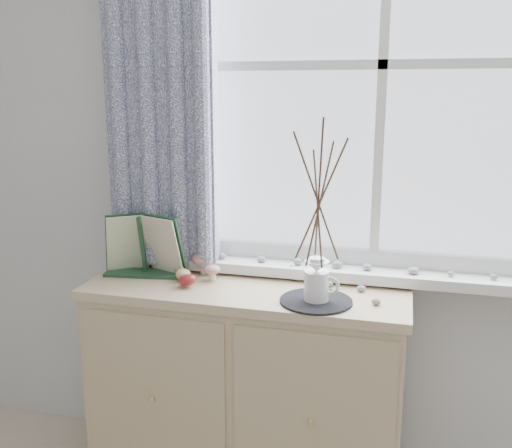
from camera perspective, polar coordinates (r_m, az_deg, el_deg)
name	(u,v)px	position (r m, az deg, el deg)	size (l,w,h in m)	color
sideboard	(247,389)	(2.31, -0.95, -16.16)	(1.20, 0.45, 0.85)	#C0B086
botanical_book	(141,246)	(2.24, -11.46, -2.17)	(0.36, 0.13, 0.25)	#1C3A24
toadstool_cluster	(206,262)	(2.25, -5.05, -3.82)	(0.14, 0.15, 0.09)	beige
wooden_eggs	(184,274)	(2.19, -7.26, -4.99)	(0.14, 0.17, 0.07)	tan
songbird_figurine	(283,271)	(2.21, 2.73, -4.70)	(0.11, 0.05, 0.06)	white
crocheted_doily	(316,301)	(1.99, 6.02, -7.66)	(0.25, 0.25, 0.01)	black
twig_pitcher	(319,197)	(1.89, 6.29, 2.72)	(0.23, 0.23, 0.64)	white
sideboard_pebbles	(335,290)	(2.08, 7.86, -6.53)	(0.33, 0.23, 0.02)	#939396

